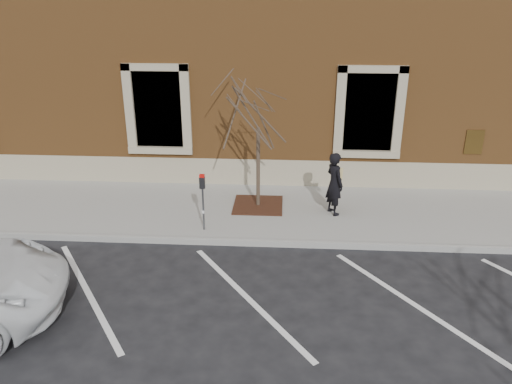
{
  "coord_description": "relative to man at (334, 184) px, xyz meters",
  "views": [
    {
      "loc": [
        0.69,
        -10.43,
        5.62
      ],
      "look_at": [
        0.0,
        0.6,
        1.1
      ],
      "focal_mm": 35.0,
      "sensor_mm": 36.0,
      "label": 1
    }
  ],
  "objects": [
    {
      "name": "parking_meter",
      "position": [
        -3.22,
        -1.17,
        0.17
      ],
      "size": [
        0.13,
        0.1,
        1.43
      ],
      "rotation": [
        0.0,
        0.0,
        0.12
      ],
      "color": "#595B60",
      "rests_on": "sidewalk_near"
    },
    {
      "name": "sidewalk_near",
      "position": [
        -1.96,
        0.16,
        -0.9
      ],
      "size": [
        40.0,
        3.5,
        0.15
      ],
      "primitive_type": "cube",
      "color": "gray",
      "rests_on": "ground"
    },
    {
      "name": "tree_grate",
      "position": [
        -1.98,
        0.36,
        -0.81
      ],
      "size": [
        1.32,
        1.32,
        0.03
      ],
      "primitive_type": "cube",
      "color": "#422315",
      "rests_on": "sidewalk_near"
    },
    {
      "name": "building_civic",
      "position": [
        -1.96,
        6.15,
        3.02
      ],
      "size": [
        40.0,
        8.62,
        8.0
      ],
      "color": "brown",
      "rests_on": "ground"
    },
    {
      "name": "ground",
      "position": [
        -1.96,
        -1.59,
        -0.98
      ],
      "size": [
        120.0,
        120.0,
        0.0
      ],
      "primitive_type": "plane",
      "color": "#28282B",
      "rests_on": "ground"
    },
    {
      "name": "man",
      "position": [
        0.0,
        0.0,
        0.0
      ],
      "size": [
        0.64,
        0.72,
        1.66
      ],
      "primitive_type": "imported",
      "rotation": [
        0.0,
        0.0,
        2.08
      ],
      "color": "black",
      "rests_on": "sidewalk_near"
    },
    {
      "name": "sapling",
      "position": [
        -1.98,
        0.36,
        1.94
      ],
      "size": [
        2.37,
        2.37,
        3.95
      ],
      "color": "#4D3E2F",
      "rests_on": "sidewalk_near"
    },
    {
      "name": "parking_stripes",
      "position": [
        -1.96,
        -3.79,
        -0.97
      ],
      "size": [
        28.0,
        4.4,
        0.01
      ],
      "primitive_type": null,
      "color": "silver",
      "rests_on": "ground"
    },
    {
      "name": "curb_near",
      "position": [
        -1.96,
        -1.64,
        -0.9
      ],
      "size": [
        40.0,
        0.12,
        0.15
      ],
      "primitive_type": "cube",
      "color": "#9E9E99",
      "rests_on": "ground"
    }
  ]
}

